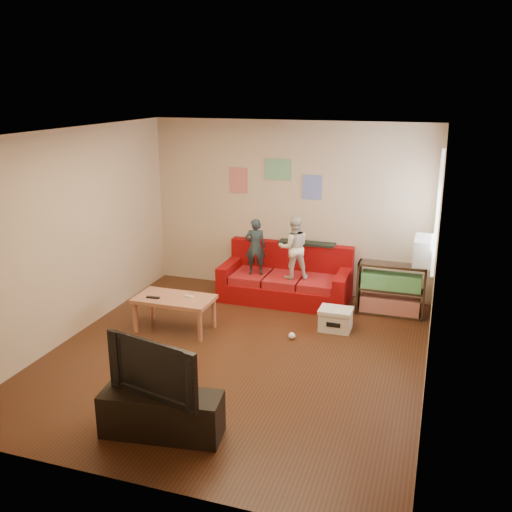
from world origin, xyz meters
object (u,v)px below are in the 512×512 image
(tv_stand, at_px, (162,414))
(coffee_table, at_px, (174,302))
(sofa, at_px, (286,281))
(file_box, at_px, (336,319))
(child_a, at_px, (255,247))
(bookshelf, at_px, (391,292))
(child_b, at_px, (294,247))
(television, at_px, (159,366))

(tv_stand, bearing_deg, coffee_table, 105.39)
(sofa, relative_size, file_box, 4.43)
(child_a, xyz_separation_m, coffee_table, (-0.67, -1.45, -0.44))
(bookshelf, height_order, file_box, bookshelf)
(coffee_table, bearing_deg, tv_stand, -66.89)
(sofa, distance_m, file_box, 1.34)
(child_b, height_order, file_box, child_b)
(coffee_table, bearing_deg, child_b, 48.68)
(file_box, relative_size, tv_stand, 0.38)
(tv_stand, bearing_deg, file_box, 61.30)
(child_a, bearing_deg, child_b, 162.25)
(child_a, distance_m, bookshelf, 2.11)
(child_a, relative_size, bookshelf, 0.92)
(child_b, bearing_deg, sofa, -72.43)
(bookshelf, bearing_deg, tv_stand, -115.37)
(sofa, relative_size, coffee_table, 1.87)
(child_b, xyz_separation_m, television, (-0.32, -3.69, -0.16))
(file_box, bearing_deg, child_a, 151.23)
(child_b, height_order, television, child_b)
(television, bearing_deg, child_b, 98.04)
(tv_stand, xyz_separation_m, television, (0.00, 0.00, 0.51))
(sofa, distance_m, television, 3.88)
(child_a, bearing_deg, file_box, 133.49)
(file_box, distance_m, television, 3.18)
(child_a, bearing_deg, television, 76.65)
(sofa, xyz_separation_m, child_b, (0.15, -0.17, 0.60))
(coffee_table, xyz_separation_m, tv_stand, (0.96, -2.24, -0.19))
(coffee_table, relative_size, bookshelf, 1.10)
(child_b, relative_size, tv_stand, 0.83)
(child_a, relative_size, child_b, 0.92)
(child_a, distance_m, coffee_table, 1.66)
(coffee_table, height_order, file_box, coffee_table)
(child_a, xyz_separation_m, child_b, (0.60, 0.00, 0.04))
(bookshelf, relative_size, tv_stand, 0.83)
(coffee_table, bearing_deg, file_box, 18.09)
(tv_stand, distance_m, television, 0.51)
(child_a, height_order, television, child_a)
(coffee_table, relative_size, tv_stand, 0.91)
(sofa, xyz_separation_m, coffee_table, (-1.12, -1.61, 0.12))
(tv_stand, bearing_deg, child_a, 86.67)
(sofa, relative_size, child_a, 2.24)
(child_b, height_order, coffee_table, child_b)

